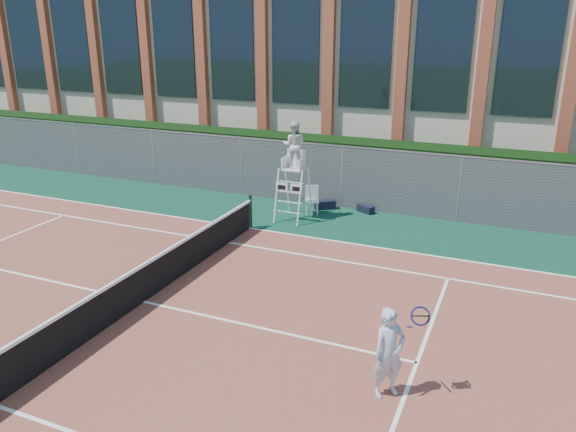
% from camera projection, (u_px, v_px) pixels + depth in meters
% --- Properties ---
extents(ground, '(120.00, 120.00, 0.00)m').
position_uv_depth(ground, '(143.00, 303.00, 13.17)').
color(ground, '#233814').
extents(apron, '(36.00, 20.00, 0.01)m').
position_uv_depth(apron, '(168.00, 285.00, 14.04)').
color(apron, '#0C3623').
rests_on(apron, ground).
extents(tennis_court, '(23.77, 10.97, 0.02)m').
position_uv_depth(tennis_court, '(143.00, 302.00, 13.16)').
color(tennis_court, brown).
rests_on(tennis_court, apron).
extents(tennis_net, '(0.10, 11.30, 1.10)m').
position_uv_depth(tennis_net, '(141.00, 282.00, 13.00)').
color(tennis_net, black).
rests_on(tennis_net, ground).
extents(fence, '(40.00, 0.06, 2.20)m').
position_uv_depth(fence, '(290.00, 172.00, 20.47)').
color(fence, '#595E60').
rests_on(fence, ground).
extents(hedge, '(40.00, 1.40, 2.20)m').
position_uv_depth(hedge, '(302.00, 165.00, 21.52)').
color(hedge, black).
rests_on(hedge, ground).
extents(building, '(45.00, 10.60, 8.22)m').
position_uv_depth(building, '(363.00, 69.00, 27.45)').
color(building, beige).
rests_on(building, ground).
extents(umpire_chair, '(0.92, 1.42, 3.30)m').
position_uv_depth(umpire_chair, '(294.00, 148.00, 18.19)').
color(umpire_chair, white).
rests_on(umpire_chair, ground).
extents(plastic_chair, '(0.60, 0.60, 0.97)m').
position_uv_depth(plastic_chair, '(312.00, 197.00, 19.24)').
color(plastic_chair, silver).
rests_on(plastic_chair, apron).
extents(sports_bag_near, '(0.78, 0.65, 0.31)m').
position_uv_depth(sports_bag_near, '(325.00, 205.00, 19.82)').
color(sports_bag_near, black).
rests_on(sports_bag_near, apron).
extents(sports_bag_far, '(0.68, 0.54, 0.25)m').
position_uv_depth(sports_bag_far, '(366.00, 209.00, 19.48)').
color(sports_bag_far, black).
rests_on(sports_bag_far, apron).
extents(tennis_player, '(0.98, 0.79, 1.67)m').
position_uv_depth(tennis_player, '(389.00, 353.00, 9.61)').
color(tennis_player, '#ADBBCF').
rests_on(tennis_player, tennis_court).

